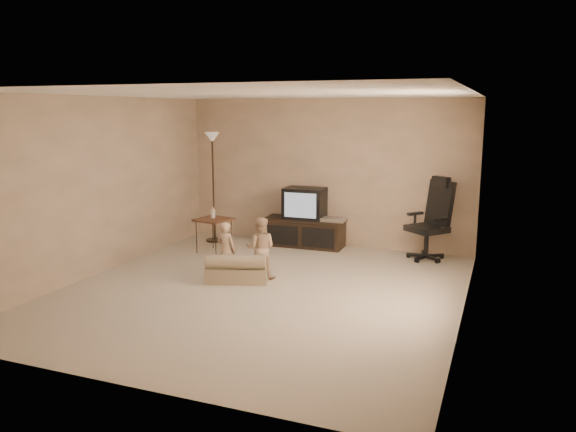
% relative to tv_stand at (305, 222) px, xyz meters
% --- Properties ---
extents(floor, '(5.50, 5.50, 0.00)m').
position_rel_tv_stand_xyz_m(floor, '(0.29, -2.49, -0.42)').
color(floor, '#B9AE93').
rests_on(floor, ground).
extents(room_shell, '(5.50, 5.50, 5.50)m').
position_rel_tv_stand_xyz_m(room_shell, '(0.29, -2.49, 1.10)').
color(room_shell, white).
rests_on(room_shell, floor).
extents(tv_stand, '(1.42, 0.54, 1.01)m').
position_rel_tv_stand_xyz_m(tv_stand, '(0.00, 0.00, 0.00)').
color(tv_stand, black).
rests_on(tv_stand, floor).
extents(office_chair, '(0.84, 0.84, 1.29)m').
position_rel_tv_stand_xyz_m(office_chair, '(2.12, -0.08, 0.05)').
color(office_chair, black).
rests_on(office_chair, floor).
extents(side_table, '(0.60, 0.60, 0.76)m').
position_rel_tv_stand_xyz_m(side_table, '(-1.24, -0.94, 0.13)').
color(side_table, brown).
rests_on(side_table, floor).
extents(floor_lamp, '(0.30, 0.30, 1.93)m').
position_rel_tv_stand_xyz_m(floor_lamp, '(-1.62, -0.24, 0.99)').
color(floor_lamp, '#302315').
rests_on(floor_lamp, floor).
extents(child_sofa, '(0.93, 0.71, 0.40)m').
position_rel_tv_stand_xyz_m(child_sofa, '(-0.18, -2.25, -0.26)').
color(child_sofa, gray).
rests_on(child_sofa, floor).
extents(toddler_left, '(0.32, 0.25, 0.80)m').
position_rel_tv_stand_xyz_m(toddler_left, '(-0.39, -2.15, -0.02)').
color(toddler_left, tan).
rests_on(toddler_left, floor).
extents(toddler_right, '(0.46, 0.33, 0.86)m').
position_rel_tv_stand_xyz_m(toddler_right, '(0.06, -1.98, 0.01)').
color(toddler_right, tan).
rests_on(toddler_right, floor).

